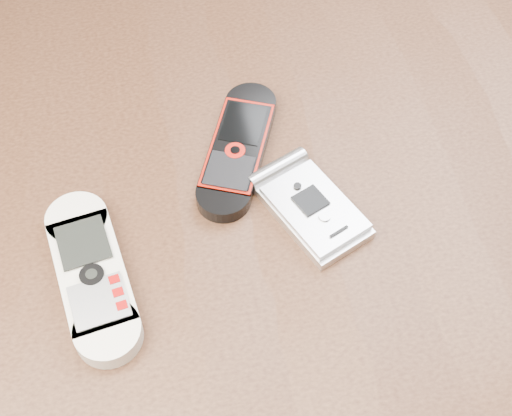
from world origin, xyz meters
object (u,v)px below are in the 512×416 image
(table, at_px, (250,285))
(nokia_white, at_px, (92,274))
(motorola_razr, at_px, (312,208))
(nokia_black_red, at_px, (238,148))

(table, relative_size, nokia_white, 8.66)
(table, relative_size, motorola_razr, 12.34)
(table, bearing_deg, motorola_razr, -8.00)
(motorola_razr, bearing_deg, nokia_white, 164.95)
(nokia_white, bearing_deg, table, 5.73)
(nokia_white, bearing_deg, motorola_razr, -0.50)
(table, distance_m, nokia_black_red, 0.13)
(table, distance_m, motorola_razr, 0.12)
(nokia_white, height_order, motorola_razr, same)
(motorola_razr, bearing_deg, table, 148.53)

